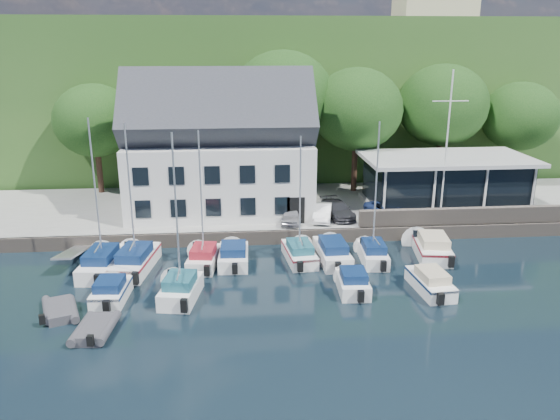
# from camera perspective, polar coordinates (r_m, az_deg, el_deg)

# --- Properties ---
(ground) EXTENTS (180.00, 180.00, 0.00)m
(ground) POSITION_cam_1_polar(r_m,az_deg,el_deg) (29.59, 7.38, -10.91)
(ground) COLOR black
(ground) RESTS_ON ground
(quay) EXTENTS (60.00, 13.00, 1.00)m
(quay) POSITION_cam_1_polar(r_m,az_deg,el_deg) (45.37, 2.81, 0.07)
(quay) COLOR #9A9A94
(quay) RESTS_ON ground
(quay_face) EXTENTS (60.00, 0.30, 1.00)m
(quay_face) POSITION_cam_1_polar(r_m,az_deg,el_deg) (39.28, 4.07, -2.73)
(quay_face) COLOR #655B51
(quay_face) RESTS_ON ground
(hillside) EXTENTS (160.00, 75.00, 16.00)m
(hillside) POSITION_cam_1_polar(r_m,az_deg,el_deg) (87.84, -1.08, 13.42)
(hillside) COLOR #284F1D
(hillside) RESTS_ON ground
(field_patch) EXTENTS (50.00, 30.00, 0.30)m
(field_patch) POSITION_cam_1_polar(r_m,az_deg,el_deg) (96.47, 3.55, 18.58)
(field_patch) COLOR #566231
(field_patch) RESTS_ON hillside
(harbor_building) EXTENTS (14.40, 8.20, 8.70)m
(harbor_building) POSITION_cam_1_polar(r_m,az_deg,el_deg) (42.81, -6.28, 5.64)
(harbor_building) COLOR silver
(harbor_building) RESTS_ON quay
(club_pavilion) EXTENTS (13.20, 7.20, 4.10)m
(club_pavilion) POSITION_cam_1_polar(r_m,az_deg,el_deg) (46.06, 16.82, 2.89)
(club_pavilion) COLOR black
(club_pavilion) RESTS_ON quay
(seawall) EXTENTS (18.00, 0.50, 1.20)m
(seawall) POSITION_cam_1_polar(r_m,az_deg,el_deg) (42.78, 20.11, -0.53)
(seawall) COLOR #655B51
(seawall) RESTS_ON quay
(gangway) EXTENTS (1.20, 6.00, 1.40)m
(gangway) POSITION_cam_1_polar(r_m,az_deg,el_deg) (38.61, -20.52, -5.00)
(gangway) COLOR silver
(gangway) RESTS_ON ground
(car_silver) EXTENTS (2.04, 3.63, 1.17)m
(car_silver) POSITION_cam_1_polar(r_m,az_deg,el_deg) (40.39, 1.21, -0.49)
(car_silver) COLOR #B9B9BE
(car_silver) RESTS_ON quay
(car_white) EXTENTS (2.05, 3.80, 1.19)m
(car_white) POSITION_cam_1_polar(r_m,az_deg,el_deg) (41.08, 4.50, -0.22)
(car_white) COLOR white
(car_white) RESTS_ON quay
(car_dgrey) EXTENTS (2.50, 4.43, 1.21)m
(car_dgrey) POSITION_cam_1_polar(r_m,az_deg,el_deg) (41.80, 6.04, 0.06)
(car_dgrey) COLOR #2C2D31
(car_dgrey) RESTS_ON quay
(car_blue) EXTENTS (2.49, 3.89, 1.24)m
(car_blue) POSITION_cam_1_polar(r_m,az_deg,el_deg) (42.23, 11.10, 0.03)
(car_blue) COLOR navy
(car_blue) RESTS_ON quay
(flagpole) EXTENTS (2.64, 0.20, 10.99)m
(flagpole) POSITION_cam_1_polar(r_m,az_deg,el_deg) (41.88, 17.00, 6.33)
(flagpole) COLOR silver
(flagpole) RESTS_ON quay
(tree_0) EXTENTS (6.95, 6.95, 9.50)m
(tree_0) POSITION_cam_1_polar(r_m,az_deg,el_deg) (50.21, -18.64, 7.03)
(tree_0) COLOR black
(tree_0) RESTS_ON quay
(tree_1) EXTENTS (7.60, 7.60, 10.39)m
(tree_1) POSITION_cam_1_polar(r_m,az_deg,el_deg) (47.80, -11.59, 7.64)
(tree_1) COLOR black
(tree_1) RESTS_ON quay
(tree_2) EXTENTS (8.95, 8.95, 12.23)m
(tree_2) POSITION_cam_1_polar(r_m,az_deg,el_deg) (48.43, 0.31, 9.21)
(tree_2) COLOR black
(tree_2) RESTS_ON quay
(tree_3) EXTENTS (7.92, 7.92, 10.82)m
(tree_3) POSITION_cam_1_polar(r_m,az_deg,el_deg) (48.46, 7.93, 8.21)
(tree_3) COLOR black
(tree_3) RESTS_ON quay
(tree_4) EXTENTS (8.07, 8.07, 11.02)m
(tree_4) POSITION_cam_1_polar(r_m,az_deg,el_deg) (52.01, 16.46, 8.40)
(tree_4) COLOR black
(tree_4) RESTS_ON quay
(tree_5) EXTENTS (6.90, 6.90, 9.43)m
(tree_5) POSITION_cam_1_polar(r_m,az_deg,el_deg) (55.13, 23.57, 7.31)
(tree_5) COLOR black
(tree_5) RESTS_ON quay
(boat_r1_0) EXTENTS (2.82, 7.28, 9.48)m
(boat_r1_0) POSITION_cam_1_polar(r_m,az_deg,el_deg) (34.85, -18.66, 1.10)
(boat_r1_0) COLOR white
(boat_r1_0) RESTS_ON ground
(boat_r1_1) EXTENTS (3.17, 7.37, 9.49)m
(boat_r1_1) POSITION_cam_1_polar(r_m,az_deg,el_deg) (34.53, -15.35, 1.26)
(boat_r1_1) COLOR white
(boat_r1_1) RESTS_ON ground
(boat_r1_2) EXTENTS (2.58, 5.61, 8.49)m
(boat_r1_2) POSITION_cam_1_polar(r_m,az_deg,el_deg) (34.37, -8.22, 0.77)
(boat_r1_2) COLOR white
(boat_r1_2) RESTS_ON ground
(boat_r1_3) EXTENTS (2.24, 5.47, 1.40)m
(boat_r1_3) POSITION_cam_1_polar(r_m,az_deg,el_deg) (35.63, -4.89, -4.55)
(boat_r1_3) COLOR white
(boat_r1_3) RESTS_ON ground
(boat_r1_4) EXTENTS (2.42, 6.00, 8.21)m
(boat_r1_4) POSITION_cam_1_polar(r_m,az_deg,el_deg) (34.91, 2.10, 0.96)
(boat_r1_4) COLOR white
(boat_r1_4) RESTS_ON ground
(boat_r1_5) EXTENTS (2.23, 6.74, 1.49)m
(boat_r1_5) POSITION_cam_1_polar(r_m,az_deg,el_deg) (36.17, 5.49, -4.15)
(boat_r1_5) COLOR white
(boat_r1_5) RESTS_ON ground
(boat_r1_6) EXTENTS (2.08, 5.76, 8.51)m
(boat_r1_6) POSITION_cam_1_polar(r_m,az_deg,el_deg) (35.32, 9.94, 1.16)
(boat_r1_6) COLOR white
(boat_r1_6) RESTS_ON ground
(boat_r1_7) EXTENTS (3.21, 6.89, 1.54)m
(boat_r1_7) POSITION_cam_1_polar(r_m,az_deg,el_deg) (38.17, 15.56, -3.52)
(boat_r1_7) COLOR white
(boat_r1_7) RESTS_ON ground
(boat_r2_0) EXTENTS (2.14, 4.69, 1.35)m
(boat_r2_0) POSITION_cam_1_polar(r_m,az_deg,el_deg) (32.10, -17.25, -7.90)
(boat_r2_0) COLOR white
(boat_r2_0) RESTS_ON ground
(boat_r2_1) EXTENTS (2.84, 5.46, 9.36)m
(boat_r2_1) POSITION_cam_1_polar(r_m,az_deg,el_deg) (29.84, -10.74, -1.05)
(boat_r2_1) COLOR white
(boat_r2_1) RESTS_ON ground
(boat_r2_3) EXTENTS (2.02, 4.64, 1.36)m
(boat_r2_3) POSITION_cam_1_polar(r_m,az_deg,el_deg) (32.02, 7.61, -7.28)
(boat_r2_3) COLOR white
(boat_r2_3) RESTS_ON ground
(boat_r2_4) EXTENTS (2.22, 5.63, 1.36)m
(boat_r2_4) POSITION_cam_1_polar(r_m,az_deg,el_deg) (32.96, 15.45, -7.05)
(boat_r2_4) COLOR white
(boat_r2_4) RESTS_ON ground
(dinghy_0) EXTENTS (2.75, 3.46, 0.70)m
(dinghy_0) POSITION_cam_1_polar(r_m,az_deg,el_deg) (31.56, -22.00, -9.53)
(dinghy_0) COLOR #3D3C41
(dinghy_0) RESTS_ON ground
(dinghy_1) EXTENTS (2.13, 3.24, 0.72)m
(dinghy_1) POSITION_cam_1_polar(r_m,az_deg,el_deg) (29.06, -18.77, -11.52)
(dinghy_1) COLOR #3D3C41
(dinghy_1) RESTS_ON ground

